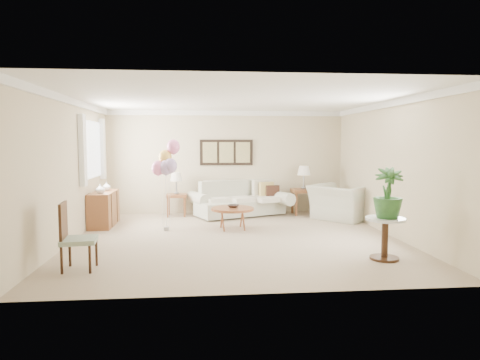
% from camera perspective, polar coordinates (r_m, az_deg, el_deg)
% --- Properties ---
extents(ground_plane, '(6.00, 6.00, 0.00)m').
position_cam_1_polar(ground_plane, '(8.14, -0.51, -7.76)').
color(ground_plane, tan).
extents(room_shell, '(6.04, 6.04, 2.60)m').
position_cam_1_polar(room_shell, '(8.02, -1.35, 3.78)').
color(room_shell, beige).
rests_on(room_shell, ground).
extents(wall_art_triptych, '(1.35, 0.06, 0.65)m').
position_cam_1_polar(wall_art_triptych, '(10.90, -1.83, 3.69)').
color(wall_art_triptych, black).
rests_on(wall_art_triptych, ground).
extents(sofa, '(2.65, 1.64, 0.86)m').
position_cam_1_polar(sofa, '(10.56, 0.00, -2.93)').
color(sofa, beige).
rests_on(sofa, ground).
extents(end_table_left, '(0.50, 0.45, 0.54)m').
position_cam_1_polar(end_table_left, '(10.59, -8.47, -2.34)').
color(end_table_left, brown).
rests_on(end_table_left, ground).
extents(end_table_right, '(0.59, 0.53, 0.64)m').
position_cam_1_polar(end_table_right, '(10.85, 8.48, -1.73)').
color(end_table_right, brown).
rests_on(end_table_right, ground).
extents(lamp_left, '(0.30, 0.30, 0.53)m').
position_cam_1_polar(lamp_left, '(10.54, -8.50, 0.33)').
color(lamp_left, gray).
rests_on(lamp_left, end_table_left).
extents(lamp_right, '(0.33, 0.33, 0.58)m').
position_cam_1_polar(lamp_right, '(10.80, 8.52, 1.15)').
color(lamp_right, gray).
rests_on(lamp_right, end_table_right).
extents(coffee_table, '(0.89, 0.89, 0.45)m').
position_cam_1_polar(coffee_table, '(8.89, -1.01, -3.95)').
color(coffee_table, brown).
rests_on(coffee_table, ground).
extents(decor_bowl, '(0.31, 0.31, 0.06)m').
position_cam_1_polar(decor_bowl, '(8.90, -0.89, -3.51)').
color(decor_bowl, '#2D231E').
rests_on(decor_bowl, coffee_table).
extents(armchair, '(1.63, 1.65, 0.81)m').
position_cam_1_polar(armchair, '(10.28, 13.25, -2.92)').
color(armchair, beige).
rests_on(armchair, ground).
extents(side_table, '(0.60, 0.60, 0.65)m').
position_cam_1_polar(side_table, '(6.96, 18.78, -6.08)').
color(side_table, silver).
rests_on(side_table, ground).
extents(potted_plant, '(0.52, 0.52, 0.77)m').
position_cam_1_polar(potted_plant, '(6.85, 19.13, -1.64)').
color(potted_plant, '#244924').
rests_on(potted_plant, side_table).
extents(accent_chair, '(0.52, 0.52, 0.97)m').
position_cam_1_polar(accent_chair, '(6.50, -21.30, -6.85)').
color(accent_chair, gray).
rests_on(accent_chair, ground).
extents(credenza, '(0.46, 1.20, 0.74)m').
position_cam_1_polar(credenza, '(9.74, -17.71, -3.66)').
color(credenza, brown).
rests_on(credenza, ground).
extents(vase_white, '(0.23, 0.23, 0.20)m').
position_cam_1_polar(vase_white, '(9.34, -18.14, -1.14)').
color(vase_white, silver).
rests_on(vase_white, credenza).
extents(vase_sage, '(0.21, 0.21, 0.19)m').
position_cam_1_polar(vase_sage, '(9.91, -17.38, -0.81)').
color(vase_sage, silver).
rests_on(vase_sage, credenza).
extents(balloon_cluster, '(0.57, 0.42, 1.87)m').
position_cam_1_polar(balloon_cluster, '(8.76, -9.76, 2.44)').
color(balloon_cluster, gray).
rests_on(balloon_cluster, ground).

